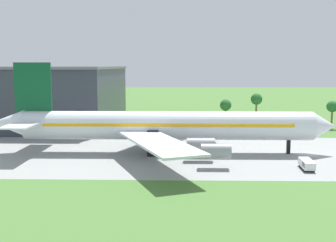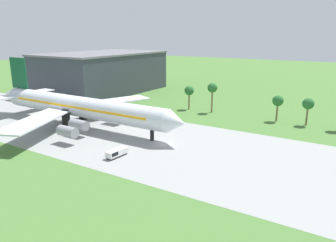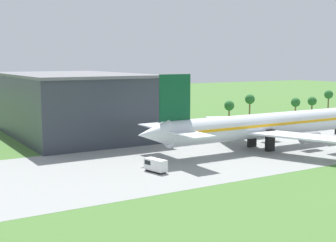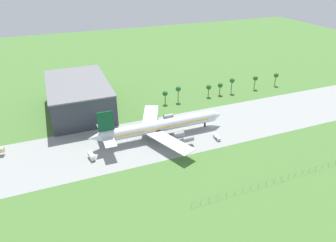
% 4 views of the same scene
% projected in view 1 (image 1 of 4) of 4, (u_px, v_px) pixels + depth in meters
% --- Properties ---
extents(ground_plane, '(600.00, 600.00, 0.00)m').
position_uv_depth(ground_plane, '(309.00, 155.00, 93.01)').
color(ground_plane, '#477233').
extents(taxiway_strip, '(320.00, 44.00, 0.02)m').
position_uv_depth(taxiway_strip, '(309.00, 155.00, 93.01)').
color(taxiway_strip, gray).
rests_on(taxiway_strip, ground_plane).
extents(jet_airliner, '(77.03, 59.45, 20.25)m').
position_uv_depth(jet_airliner, '(162.00, 126.00, 93.90)').
color(jet_airliner, silver).
rests_on(jet_airliner, ground_plane).
extents(fuel_truck, '(2.34, 5.95, 1.81)m').
position_uv_depth(fuel_truck, '(307.00, 164.00, 79.38)').
color(fuel_truck, black).
rests_on(fuel_truck, ground_plane).
extents(terminal_building, '(36.72, 61.20, 19.32)m').
position_uv_depth(terminal_building, '(62.00, 95.00, 144.15)').
color(terminal_building, '#333842').
rests_on(terminal_building, ground_plane).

